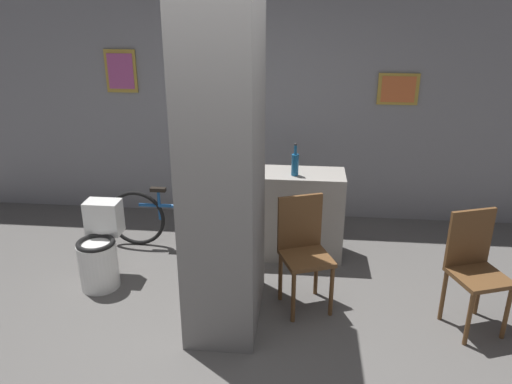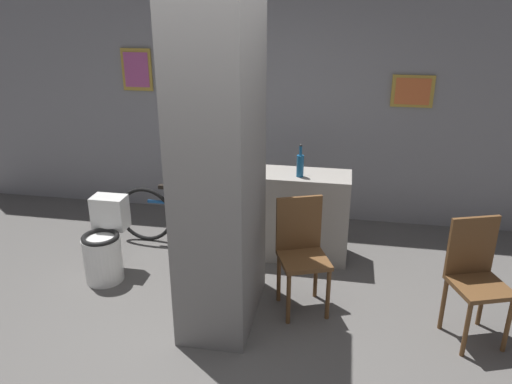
% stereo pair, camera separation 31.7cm
% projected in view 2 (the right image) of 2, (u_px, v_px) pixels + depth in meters
% --- Properties ---
extents(ground_plane, '(14.00, 14.00, 0.00)m').
position_uv_depth(ground_plane, '(220.00, 351.00, 3.76)').
color(ground_plane, '#5B5956').
extents(wall_back, '(8.00, 0.09, 2.60)m').
position_uv_depth(wall_back, '(274.00, 108.00, 5.69)').
color(wall_back, gray).
rests_on(wall_back, ground_plane).
extents(pillar_center, '(0.57, 1.00, 2.60)m').
position_uv_depth(pillar_center, '(220.00, 166.00, 3.76)').
color(pillar_center, gray).
rests_on(pillar_center, ground_plane).
extents(counter_shelf, '(1.17, 0.44, 0.89)m').
position_uv_depth(counter_shelf, '(290.00, 215.00, 5.01)').
color(counter_shelf, gray).
rests_on(counter_shelf, ground_plane).
extents(toilet, '(0.35, 0.51, 0.75)m').
position_uv_depth(toilet, '(105.00, 246.00, 4.65)').
color(toilet, white).
rests_on(toilet, ground_plane).
extents(chair_near_pillar, '(0.50, 0.50, 0.96)m').
position_uv_depth(chair_near_pillar, '(301.00, 249.00, 4.14)').
color(chair_near_pillar, brown).
rests_on(chair_near_pillar, ground_plane).
extents(chair_by_doorway, '(0.49, 0.49, 0.96)m').
position_uv_depth(chair_by_doorway, '(475.00, 274.00, 3.76)').
color(chair_by_doorway, brown).
rests_on(chair_by_doorway, ground_plane).
extents(bicycle, '(1.64, 0.42, 0.66)m').
position_uv_depth(bicycle, '(192.00, 217.00, 5.26)').
color(bicycle, black).
rests_on(bicycle, ground_plane).
extents(bottle_tall, '(0.07, 0.07, 0.32)m').
position_uv_depth(bottle_tall, '(300.00, 165.00, 4.72)').
color(bottle_tall, '#19598C').
rests_on(bottle_tall, counter_shelf).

